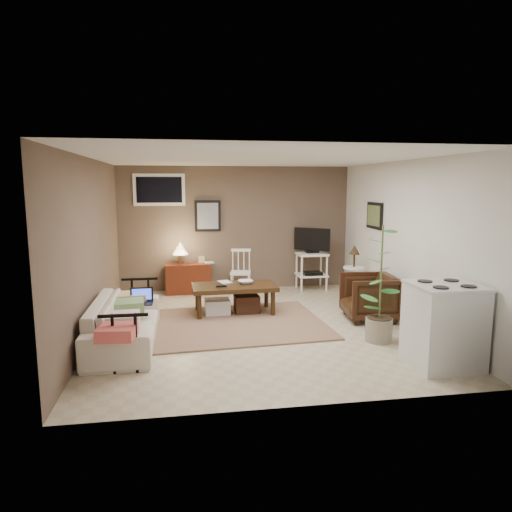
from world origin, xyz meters
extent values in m
plane|color=#C1B293|center=(0.00, 0.00, 0.00)|extent=(5.00, 5.00, 0.00)
cube|color=black|center=(-0.55, 2.48, 1.45)|extent=(0.50, 0.03, 0.60)
cube|color=black|center=(2.23, 1.05, 1.52)|extent=(0.03, 0.60, 0.45)
cube|color=white|center=(-1.45, 2.48, 1.95)|extent=(0.96, 0.03, 0.60)
cube|color=#936E55|center=(-0.27, 0.11, 0.01)|extent=(2.66, 2.19, 0.02)
cube|color=#37200F|center=(-0.25, 0.66, 0.44)|extent=(1.33, 0.71, 0.07)
cylinder|color=#37200F|center=(-0.81, 0.40, 0.21)|extent=(0.07, 0.07, 0.42)
cylinder|color=#37200F|center=(0.33, 0.43, 0.21)|extent=(0.07, 0.07, 0.42)
cylinder|color=#37200F|center=(-0.82, 0.90, 0.21)|extent=(0.07, 0.07, 0.42)
cylinder|color=#37200F|center=(0.32, 0.93, 0.21)|extent=(0.07, 0.07, 0.42)
cube|color=black|center=(-0.46, 0.55, 0.49)|extent=(0.17, 0.06, 0.02)
cube|color=#402217|center=(-0.05, 0.67, 0.15)|extent=(0.39, 0.34, 0.29)
cube|color=silver|center=(-0.52, 0.66, 0.13)|extent=(0.39, 0.34, 0.24)
imported|color=beige|center=(-1.80, -0.48, 0.39)|extent=(0.58, 1.99, 0.78)
cube|color=black|center=(-1.61, -0.19, 0.45)|extent=(0.31, 0.21, 0.02)
cube|color=black|center=(-1.61, -0.08, 0.56)|extent=(0.31, 0.02, 0.19)
cube|color=blue|center=(-1.61, -0.09, 0.56)|extent=(0.26, 0.00, 0.15)
cube|color=maroon|center=(-0.95, 2.25, 0.28)|extent=(0.85, 0.38, 0.56)
cylinder|color=#9A6A3B|center=(-1.09, 2.21, 0.66)|extent=(0.09, 0.09, 0.19)
cone|color=beige|center=(-1.09, 2.21, 0.87)|extent=(0.28, 0.28, 0.23)
cube|color=tan|center=(-0.69, 2.27, 0.63)|extent=(0.11, 0.02, 0.14)
cube|color=white|center=(0.03, 2.08, 0.39)|extent=(0.44, 0.44, 0.04)
cylinder|color=white|center=(-0.15, 1.96, 0.19)|extent=(0.03, 0.03, 0.37)
cylinder|color=white|center=(0.16, 1.90, 0.19)|extent=(0.03, 0.03, 0.37)
cylinder|color=white|center=(-0.10, 2.27, 0.19)|extent=(0.03, 0.03, 0.37)
cylinder|color=white|center=(0.22, 2.21, 0.19)|extent=(0.03, 0.03, 0.37)
cube|color=white|center=(0.06, 2.25, 0.80)|extent=(0.37, 0.10, 0.05)
cube|color=white|center=(1.44, 2.15, 0.71)|extent=(0.57, 0.47, 0.04)
cube|color=white|center=(1.44, 2.15, 0.29)|extent=(0.57, 0.47, 0.03)
cylinder|color=white|center=(1.19, 1.96, 0.36)|extent=(0.04, 0.04, 0.73)
cylinder|color=white|center=(1.69, 1.96, 0.36)|extent=(0.04, 0.04, 0.73)
cylinder|color=white|center=(1.19, 2.35, 0.36)|extent=(0.04, 0.04, 0.73)
cylinder|color=white|center=(1.69, 2.35, 0.36)|extent=(0.04, 0.04, 0.73)
cube|color=black|center=(1.44, 2.15, 0.76)|extent=(0.26, 0.15, 0.03)
cube|color=black|center=(1.44, 2.15, 1.00)|extent=(0.61, 0.48, 0.44)
cube|color=#E8B95A|center=(1.44, 2.15, 1.00)|extent=(0.50, 0.39, 0.35)
cube|color=black|center=(1.44, 2.10, 0.31)|extent=(0.36, 0.26, 0.10)
cylinder|color=white|center=(1.95, 1.22, 0.01)|extent=(0.26, 0.26, 0.03)
cylinder|color=white|center=(1.95, 1.22, 0.30)|extent=(0.05, 0.05, 0.56)
cylinder|color=white|center=(1.95, 1.22, 0.59)|extent=(0.37, 0.37, 0.03)
cylinder|color=black|center=(1.95, 1.22, 0.73)|extent=(0.03, 0.03, 0.24)
cone|color=#382817|center=(1.95, 1.22, 0.91)|extent=(0.19, 0.19, 0.17)
imported|color=black|center=(1.75, 0.06, 0.38)|extent=(0.75, 0.80, 0.77)
cylinder|color=#A1997F|center=(1.49, -0.91, 0.16)|extent=(0.35, 0.35, 0.31)
cylinder|color=#4C602D|center=(1.49, -0.91, 0.92)|extent=(0.02, 0.02, 1.21)
cube|color=silver|center=(1.84, -1.81, 0.46)|extent=(0.71, 0.66, 0.92)
cube|color=silver|center=(1.84, -1.81, 0.93)|extent=(0.73, 0.68, 0.03)
cylinder|color=black|center=(1.68, -1.97, 0.95)|extent=(0.16, 0.16, 0.01)
cylinder|color=black|center=(2.01, -1.97, 0.95)|extent=(0.16, 0.16, 0.01)
cylinder|color=black|center=(1.68, -1.64, 0.95)|extent=(0.16, 0.16, 0.01)
cylinder|color=black|center=(2.01, -1.64, 0.95)|extent=(0.16, 0.16, 0.01)
imported|color=#37200F|center=(-0.06, 0.72, 0.59)|extent=(0.24, 0.07, 0.24)
imported|color=#37200F|center=(-0.47, 0.84, 0.60)|extent=(0.18, 0.07, 0.25)
imported|color=#37200F|center=(-0.64, 2.24, 0.68)|extent=(0.18, 0.05, 0.23)
camera|label=1|loc=(-1.03, -6.35, 2.03)|focal=32.00mm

